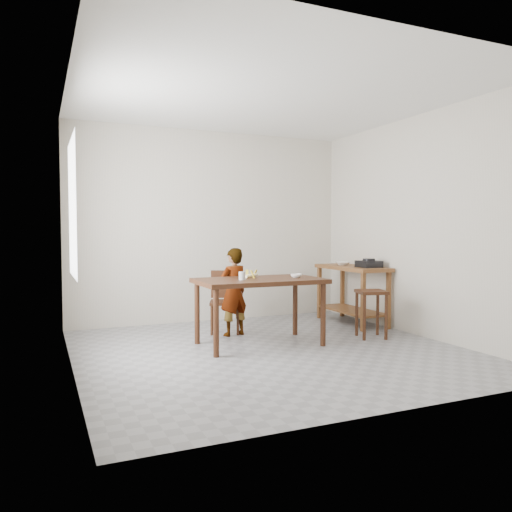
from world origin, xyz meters
name	(u,v)px	position (x,y,z in m)	size (l,w,h in m)	color
floor	(271,352)	(0.00, 0.00, -0.02)	(4.00, 4.00, 0.04)	gray
ceiling	(271,94)	(0.00, 0.00, 2.72)	(4.00, 4.00, 0.04)	white
wall_back	(211,226)	(0.00, 2.02, 1.35)	(4.00, 0.04, 2.70)	beige
wall_front	(396,221)	(0.00, -2.02, 1.35)	(4.00, 0.04, 2.70)	beige
wall_left	(68,224)	(-2.02, 0.00, 1.35)	(0.04, 4.00, 2.70)	beige
wall_right	(420,226)	(2.02, 0.00, 1.35)	(0.04, 4.00, 2.70)	beige
window_pane	(72,208)	(-1.97, 0.20, 1.50)	(0.02, 1.10, 1.30)	white
dining_table	(260,312)	(0.00, 0.30, 0.38)	(1.40, 0.80, 0.75)	#391D0F
prep_counter	(352,295)	(1.72, 1.00, 0.40)	(0.50, 1.20, 0.80)	brown
child	(233,292)	(-0.09, 0.90, 0.54)	(0.39, 0.26, 1.08)	silver
dining_chair	(225,302)	(-0.12, 1.10, 0.39)	(0.37, 0.37, 0.78)	#391D0F
stool	(371,314)	(1.39, 0.11, 0.29)	(0.32, 0.32, 0.57)	#391D0F
glass_tumbler	(242,276)	(-0.23, 0.25, 0.79)	(0.07, 0.07, 0.09)	silver
small_bowl	(296,276)	(0.44, 0.26, 0.77)	(0.13, 0.13, 0.04)	white
banana	(252,275)	(-0.04, 0.43, 0.78)	(0.18, 0.13, 0.06)	yellow
serving_bowl	(343,264)	(1.68, 1.17, 0.82)	(0.20, 0.20, 0.05)	white
gas_burner	(369,264)	(1.77, 0.68, 0.85)	(0.27, 0.27, 0.09)	black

